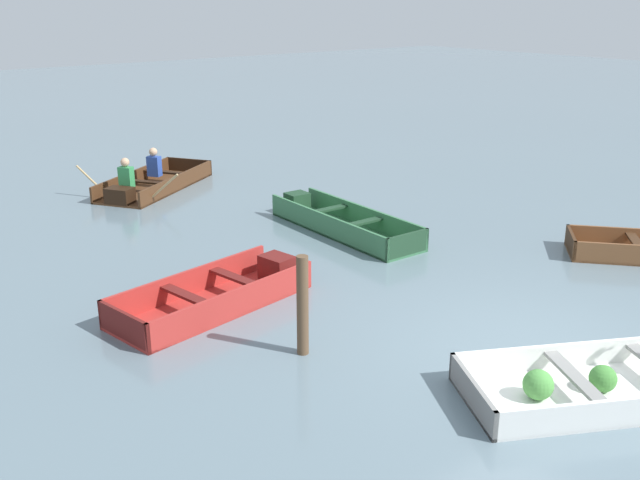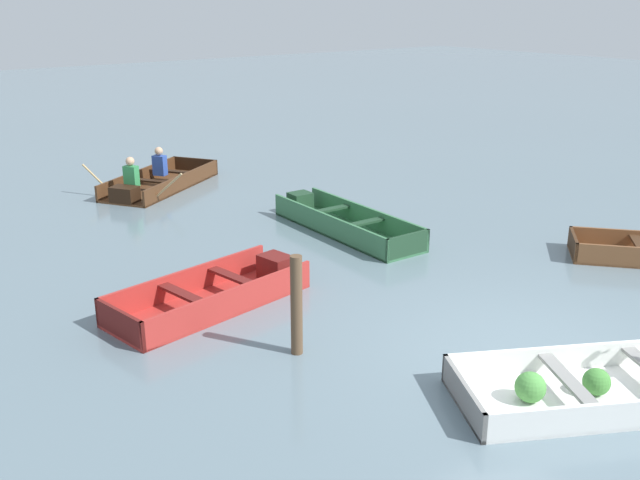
# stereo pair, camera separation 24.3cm
# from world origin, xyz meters

# --- Properties ---
(ground_plane) EXTENTS (80.00, 80.00, 0.00)m
(ground_plane) POSITION_xyz_m (0.00, 0.00, 0.00)
(ground_plane) COLOR slate
(dinghy_white_foreground) EXTENTS (3.52, 2.66, 0.36)m
(dinghy_white_foreground) POSITION_xyz_m (-0.03, -1.11, 0.12)
(dinghy_white_foreground) COLOR white
(dinghy_white_foreground) RESTS_ON ground
(skiff_green_near_moored) EXTENTS (1.00, 3.36, 0.41)m
(skiff_green_near_moored) POSITION_xyz_m (1.19, 5.14, 0.14)
(skiff_green_near_moored) COLOR #387047
(skiff_green_near_moored) RESTS_ON ground
(skiff_red_mid_moored) EXTENTS (2.98, 1.51, 0.40)m
(skiff_red_mid_moored) POSITION_xyz_m (-2.21, 3.61, 0.14)
(skiff_red_mid_moored) COLOR #AD2D28
(skiff_red_mid_moored) RESTS_ON ground
(rowboat_dark_varnish_with_crew) EXTENTS (3.24, 2.95, 0.92)m
(rowboat_dark_varnish_with_crew) POSITION_xyz_m (-0.30, 9.81, 0.18)
(rowboat_dark_varnish_with_crew) COLOR #4C2D19
(rowboat_dark_varnish_with_crew) RESTS_ON ground
(mooring_post) EXTENTS (0.14, 0.14, 1.24)m
(mooring_post) POSITION_xyz_m (-2.19, 1.75, 0.62)
(mooring_post) COLOR brown
(mooring_post) RESTS_ON ground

